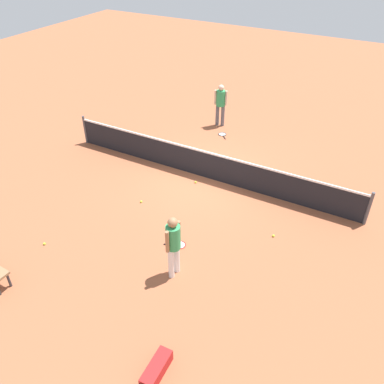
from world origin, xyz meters
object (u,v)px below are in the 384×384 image
object	(u,v)px
player_far_side	(221,102)
tennis_ball_by_net	(273,236)
tennis_ball_near_player	(44,244)
tennis_ball_baseline	(196,182)
tennis_racket_near_player	(179,245)
equipment_bag	(156,371)
tennis_racket_far_player	(222,135)
player_near_side	(173,242)
tennis_ball_midcourt	(141,202)

from	to	relation	value
player_far_side	tennis_ball_by_net	bearing A→B (deg)	-52.46
tennis_ball_near_player	tennis_ball_baseline	size ratio (longest dim) A/B	1.00
tennis_racket_near_player	equipment_bag	size ratio (longest dim) A/B	0.74
tennis_racket_far_player	tennis_ball_baseline	world-z (taller)	tennis_ball_baseline
tennis_racket_far_player	player_far_side	bearing A→B (deg)	123.00
player_near_side	player_far_side	bearing A→B (deg)	107.88
equipment_bag	tennis_ball_midcourt	bearing A→B (deg)	127.47
player_near_side	tennis_ball_midcourt	size ratio (longest dim) A/B	25.76
player_far_side	tennis_ball_near_player	xyz separation A→B (m)	(-0.96, -8.65, -0.98)
tennis_ball_by_net	tennis_ball_midcourt	size ratio (longest dim) A/B	1.00
player_far_side	tennis_ball_baseline	distance (m)	4.45
tennis_ball_by_net	player_far_side	bearing A→B (deg)	127.54
tennis_ball_baseline	player_near_side	bearing A→B (deg)	-69.19
player_far_side	tennis_ball_by_net	xyz separation A→B (m)	(4.20, -5.46, -0.98)
tennis_ball_baseline	tennis_ball_near_player	bearing A→B (deg)	-115.25
tennis_racket_near_player	player_near_side	bearing A→B (deg)	-65.84
player_far_side	tennis_ball_midcourt	world-z (taller)	player_far_side
tennis_racket_near_player	tennis_ball_by_net	size ratio (longest dim) A/B	9.09
equipment_bag	tennis_ball_by_net	bearing A→B (deg)	82.43
player_far_side	tennis_racket_near_player	size ratio (longest dim) A/B	2.83
tennis_ball_near_player	tennis_ball_baseline	distance (m)	4.93
tennis_ball_by_net	tennis_racket_far_player	bearing A→B (deg)	128.18
player_near_side	tennis_ball_near_player	xyz separation A→B (m)	(-3.51, -0.77, -0.98)
player_near_side	tennis_ball_near_player	size ratio (longest dim) A/B	25.76
player_near_side	tennis_racket_near_player	size ratio (longest dim) A/B	2.83
player_near_side	player_far_side	size ratio (longest dim) A/B	1.00
tennis_ball_baseline	equipment_bag	world-z (taller)	equipment_bag
tennis_racket_far_player	equipment_bag	xyz separation A→B (m)	(3.10, -9.56, 0.13)
tennis_racket_near_player	tennis_ball_baseline	bearing A→B (deg)	109.68
tennis_racket_near_player	tennis_ball_near_player	distance (m)	3.52
player_near_side	tennis_ball_baseline	distance (m)	4.07
player_far_side	equipment_bag	distance (m)	10.91
player_far_side	equipment_bag	bearing A→B (deg)	-70.88
tennis_ball_by_net	equipment_bag	world-z (taller)	equipment_bag
tennis_racket_near_player	tennis_ball_near_player	bearing A→B (deg)	-151.61
tennis_ball_midcourt	tennis_ball_baseline	xyz separation A→B (m)	(0.93, 1.71, 0.00)
player_near_side	tennis_racket_near_player	world-z (taller)	player_near_side
tennis_racket_far_player	tennis_ball_by_net	world-z (taller)	tennis_ball_by_net
tennis_racket_far_player	tennis_ball_by_net	xyz separation A→B (m)	(3.74, -4.75, 0.02)
tennis_ball_midcourt	equipment_bag	bearing A→B (deg)	-52.53
player_far_side	tennis_ball_by_net	size ratio (longest dim) A/B	25.76
tennis_racket_near_player	tennis_ball_midcourt	bearing A→B (deg)	150.85
player_near_side	equipment_bag	distance (m)	2.74
tennis_ball_near_player	equipment_bag	world-z (taller)	equipment_bag
player_far_side	tennis_ball_baseline	bearing A→B (deg)	-74.78
tennis_ball_near_player	tennis_ball_midcourt	size ratio (longest dim) A/B	1.00
player_far_side	tennis_racket_near_player	bearing A→B (deg)	-72.97
tennis_ball_midcourt	player_near_side	bearing A→B (deg)	-40.30
player_near_side	tennis_ball_midcourt	distance (m)	3.21
tennis_racket_near_player	tennis_racket_far_player	bearing A→B (deg)	104.96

